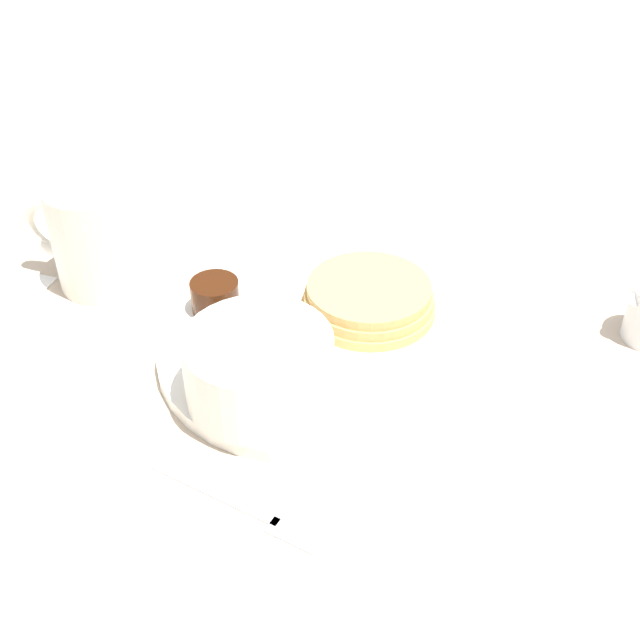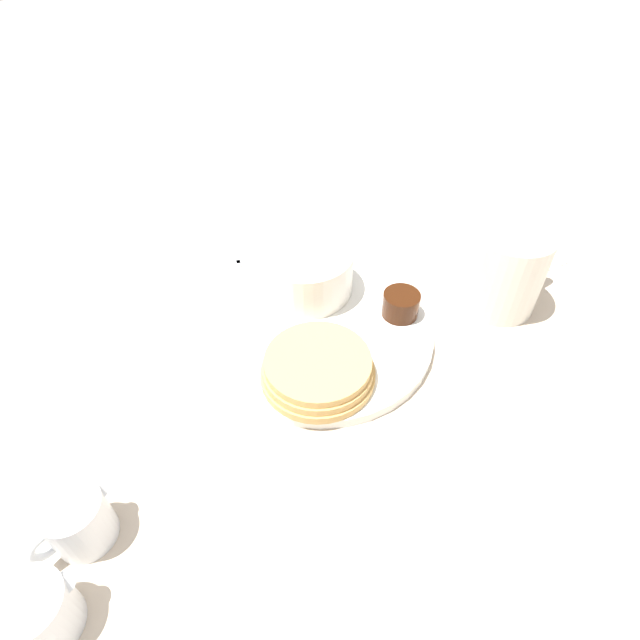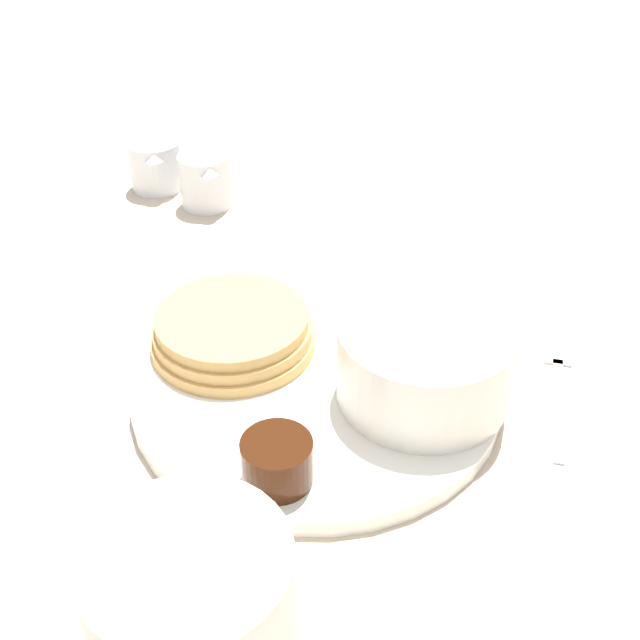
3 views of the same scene
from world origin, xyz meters
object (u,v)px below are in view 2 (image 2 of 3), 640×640
object	(u,v)px
bowl	(305,270)
creamer_pitcher_near	(78,521)
fork	(251,260)
creamer_pitcher_far	(36,614)
coffee_mug	(507,269)
plate	(321,332)

from	to	relation	value
bowl	creamer_pitcher_near	world-z (taller)	bowl
bowl	fork	xyz separation A→B (m)	(-0.10, -0.02, -0.04)
bowl	creamer_pitcher_far	size ratio (longest dim) A/B	1.53
bowl	creamer_pitcher_near	size ratio (longest dim) A/B	1.62
coffee_mug	fork	xyz separation A→B (m)	(-0.24, -0.21, -0.05)
bowl	fork	size ratio (longest dim) A/B	0.84
fork	bowl	bearing A→B (deg)	13.17
coffee_mug	fork	bearing A→B (deg)	-138.00
creamer_pitcher_far	fork	distance (m)	0.44
plate	creamer_pitcher_far	world-z (taller)	creamer_pitcher_far
coffee_mug	creamer_pitcher_near	bearing A→B (deg)	-87.91
bowl	creamer_pitcher_near	bearing A→B (deg)	-63.20
creamer_pitcher_far	creamer_pitcher_near	bearing A→B (deg)	141.20
creamer_pitcher_far	bowl	bearing A→B (deg)	120.62
bowl	creamer_pitcher_far	world-z (taller)	bowl
fork	creamer_pitcher_near	bearing A→B (deg)	-47.65
plate	fork	distance (m)	0.17
creamer_pitcher_far	fork	size ratio (longest dim) A/B	0.55
coffee_mug	fork	distance (m)	0.32
coffee_mug	plate	bearing A→B (deg)	-107.65
plate	coffee_mug	xyz separation A→B (m)	(0.07, 0.21, 0.04)
creamer_pitcher_near	creamer_pitcher_far	size ratio (longest dim) A/B	0.94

